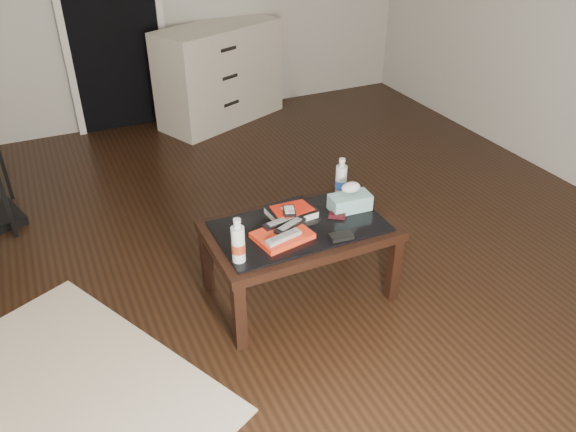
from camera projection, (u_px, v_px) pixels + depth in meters
name	position (u px, v px, depth m)	size (l,w,h in m)	color
ground	(268.00, 249.00, 3.63)	(5.00, 5.00, 0.00)	black
doorway	(111.00, 15.00, 4.84)	(0.90, 0.08, 2.07)	black
coffee_table	(300.00, 235.00, 3.05)	(1.00, 0.60, 0.46)	black
dresser	(220.00, 74.00, 5.28)	(1.30, 0.94, 0.90)	beige
magazines	(282.00, 235.00, 2.91)	(0.28, 0.21, 0.03)	red
remote_silver	(283.00, 237.00, 2.85)	(0.20, 0.05, 0.02)	#A9A9AE
remote_black_front	(290.00, 225.00, 2.94)	(0.20, 0.05, 0.02)	black
remote_black_back	(280.00, 222.00, 2.97)	(0.20, 0.05, 0.02)	black
textbook	(291.00, 212.00, 3.10)	(0.25, 0.20, 0.05)	black
dvd_mailers	(290.00, 208.00, 3.07)	(0.19, 0.14, 0.01)	red
ipod	(289.00, 211.00, 3.03)	(0.06, 0.10, 0.02)	black
flip_phone	(337.00, 215.00, 3.09)	(0.09, 0.05, 0.02)	black
wallet	(341.00, 236.00, 2.91)	(0.12, 0.07, 0.02)	black
water_bottle_left	(238.00, 240.00, 2.69)	(0.07, 0.07, 0.24)	silver
water_bottle_right	(341.00, 177.00, 3.23)	(0.07, 0.07, 0.24)	silver
tissue_box	(350.00, 202.00, 3.14)	(0.23, 0.12, 0.09)	teal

